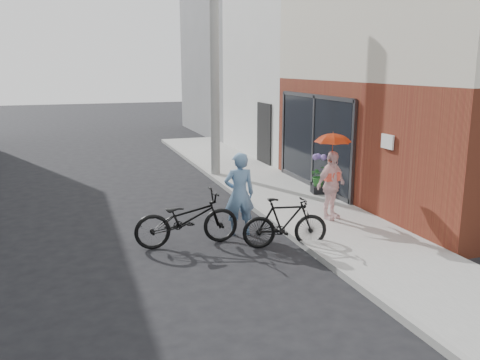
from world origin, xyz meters
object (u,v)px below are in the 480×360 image
officer (239,194)px  bike_left (187,219)px  bike_right (285,223)px  kimono_woman (331,185)px  planter (319,189)px  utility_pole (214,61)px

officer → bike_left: (-1.15, -0.28, -0.33)m
bike_right → kimono_woman: size_ratio=1.09×
officer → planter: (2.93, 2.15, -0.63)m
bike_left → kimono_woman: bearing=-83.6°
utility_pole → kimono_woman: size_ratio=4.72×
bike_left → kimono_woman: (3.25, 0.33, 0.34)m
utility_pole → bike_right: 7.08m
utility_pole → bike_right: (-0.50, -6.38, -3.01)m
officer → bike_right: size_ratio=1.05×
bike_left → bike_right: bearing=-112.0°
officer → bike_left: bearing=20.1°
kimono_woman → planter: 2.35m
bike_left → planter: size_ratio=5.52×
bike_right → planter: bearing=-25.7°
utility_pole → kimono_woman: utility_pole is taller
officer → kimono_woman: (2.10, 0.04, 0.01)m
utility_pole → officer: bearing=-101.2°
officer → bike_left: officer is taller
officer → planter: bearing=-137.4°
officer → kimono_woman: size_ratio=1.15×
kimono_woman → planter: size_ratio=4.10×
bike_right → planter: size_ratio=4.47×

